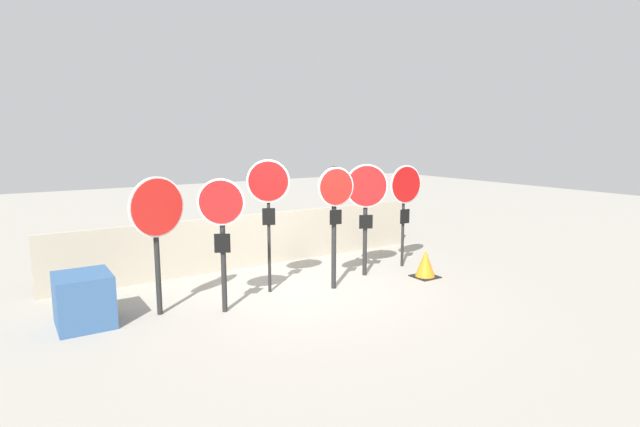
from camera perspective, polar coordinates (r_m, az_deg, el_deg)
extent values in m
plane|color=gray|center=(9.08, -2.14, -8.64)|extent=(40.00, 40.00, 0.00)
cube|color=#A89E89|center=(10.60, -7.52, -3.05)|extent=(8.17, 0.12, 1.10)
cylinder|color=black|center=(7.98, -18.17, -3.84)|extent=(0.08, 0.08, 2.08)
cylinder|color=white|center=(7.81, -18.15, 0.71)|extent=(0.88, 0.29, 0.92)
cylinder|color=red|center=(7.80, -18.08, 0.69)|extent=(0.82, 0.27, 0.86)
cylinder|color=black|center=(7.85, -11.02, -3.93)|extent=(0.08, 0.08, 2.03)
cylinder|color=white|center=(7.66, -11.25, 1.31)|extent=(0.63, 0.37, 0.71)
cylinder|color=red|center=(7.64, -11.26, 1.29)|extent=(0.58, 0.34, 0.65)
cube|color=black|center=(7.77, -11.10, -3.35)|extent=(0.22, 0.14, 0.29)
cylinder|color=black|center=(8.70, -5.87, -1.55)|extent=(0.06, 0.06, 2.33)
cylinder|color=white|center=(8.53, -5.94, 3.71)|extent=(0.68, 0.33, 0.73)
cylinder|color=red|center=(8.51, -5.94, 3.70)|extent=(0.62, 0.31, 0.67)
cube|color=black|center=(8.61, -5.88, -0.35)|extent=(0.21, 0.12, 0.29)
cylinder|color=black|center=(8.87, 1.60, -1.70)|extent=(0.09, 0.09, 2.21)
cylinder|color=white|center=(8.71, 1.82, 3.08)|extent=(0.69, 0.11, 0.69)
cylinder|color=red|center=(8.69, 1.88, 3.07)|extent=(0.63, 0.10, 0.63)
cube|color=black|center=(8.78, 1.81, -0.42)|extent=(0.23, 0.05, 0.26)
cylinder|color=black|center=(9.76, 5.19, -0.97)|extent=(0.08, 0.08, 2.14)
cylinder|color=white|center=(9.60, 5.33, 3.16)|extent=(0.76, 0.38, 0.83)
cylinder|color=red|center=(9.58, 5.36, 3.15)|extent=(0.71, 0.35, 0.77)
cube|color=black|center=(9.69, 5.27, -0.95)|extent=(0.25, 0.13, 0.27)
cylinder|color=black|center=(10.55, 9.47, -0.83)|extent=(0.06, 0.06, 1.95)
cylinder|color=white|center=(10.41, 9.77, 3.30)|extent=(0.79, 0.04, 0.79)
cylinder|color=#AD0F0F|center=(10.39, 9.83, 3.29)|extent=(0.73, 0.04, 0.73)
cube|color=black|center=(10.49, 9.67, -0.32)|extent=(0.23, 0.03, 0.30)
cube|color=black|center=(10.03, 11.90, -7.06)|extent=(0.46, 0.46, 0.02)
cone|color=orange|center=(9.96, 11.96, -5.55)|extent=(0.38, 0.38, 0.52)
cube|color=#335684|center=(8.09, -25.39, -8.91)|extent=(0.76, 0.84, 0.77)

